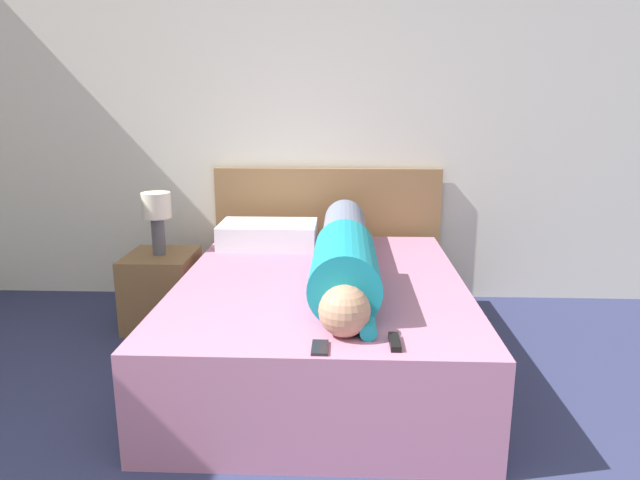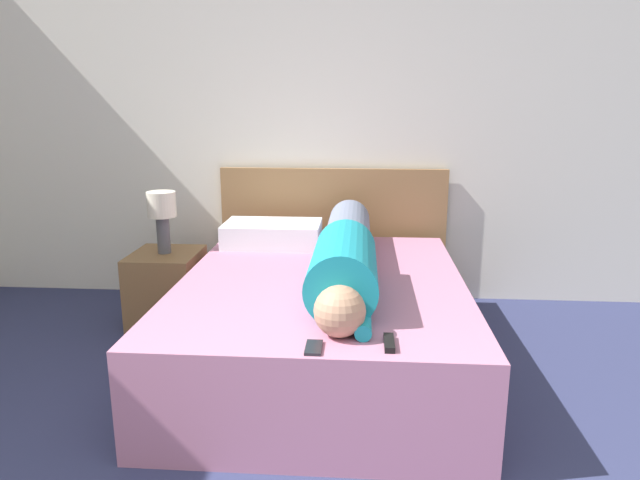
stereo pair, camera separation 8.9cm
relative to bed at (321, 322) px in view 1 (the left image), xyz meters
The scene contains 9 objects.
wall_back 1.60m from the bed, 97.05° to the left, with size 6.25×0.06×2.60m.
bed is the anchor object (origin of this frame).
headboard 1.15m from the bed, 90.00° to the left, with size 1.63×0.04×0.96m.
nightstand 1.19m from the bed, 153.05° to the left, with size 0.43×0.47×0.48m.
table_lamp 1.29m from the bed, 153.05° to the left, with size 0.18×0.18×0.40m.
person_lying 0.42m from the bed, ahead, with size 0.32×1.81×0.32m.
pillow_near_headboard 0.87m from the bed, 118.16° to the left, with size 0.63×0.40×0.15m.
tv_remote 0.94m from the bed, 69.10° to the right, with size 0.04×0.15×0.02m.
cell_phone 0.94m from the bed, 88.00° to the right, with size 0.06×0.13×0.01m.
Camera 1 is at (0.27, -0.50, 1.44)m, focal length 32.00 mm.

